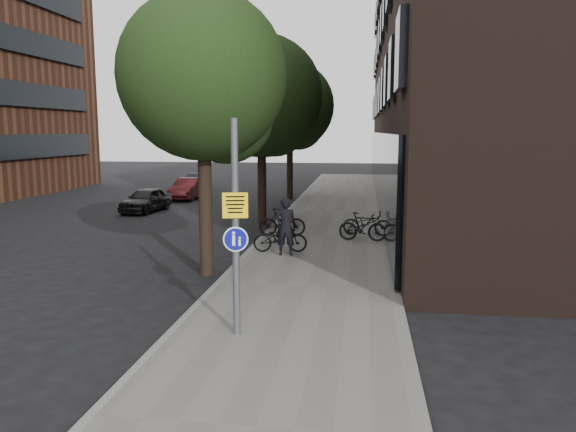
% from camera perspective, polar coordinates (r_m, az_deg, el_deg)
% --- Properties ---
extents(ground, '(120.00, 120.00, 0.00)m').
position_cam_1_polar(ground, '(10.79, -1.24, -12.47)').
color(ground, black).
rests_on(ground, ground).
extents(sidewalk, '(4.50, 60.00, 0.12)m').
position_cam_1_polar(sidewalk, '(20.35, 3.79, -2.24)').
color(sidewalk, '#66635E').
rests_on(sidewalk, ground).
extents(curb_edge, '(0.15, 60.00, 0.13)m').
position_cam_1_polar(curb_edge, '(20.61, -2.47, -2.07)').
color(curb_edge, slate).
rests_on(curb_edge, ground).
extents(building_right_dark_brick, '(12.00, 40.00, 18.00)m').
position_cam_1_polar(building_right_dark_brick, '(33.09, 20.55, 16.97)').
color(building_right_dark_brick, black).
rests_on(building_right_dark_brick, ground).
extents(street_tree_near, '(4.40, 4.40, 7.50)m').
position_cam_1_polar(street_tree_near, '(15.20, -8.24, 13.16)').
color(street_tree_near, black).
rests_on(street_tree_near, ground).
extents(street_tree_mid, '(5.00, 5.00, 7.80)m').
position_cam_1_polar(street_tree_mid, '(23.48, -2.48, 11.60)').
color(street_tree_mid, black).
rests_on(street_tree_mid, ground).
extents(street_tree_far, '(5.00, 5.00, 7.80)m').
position_cam_1_polar(street_tree_far, '(32.37, 0.35, 10.78)').
color(street_tree_far, black).
rests_on(street_tree_far, ground).
extents(signpost, '(0.46, 0.13, 3.99)m').
position_cam_1_polar(signpost, '(10.27, -5.35, -1.20)').
color(signpost, '#595B5E').
rests_on(signpost, sidewalk).
extents(pedestrian, '(0.67, 0.45, 1.78)m').
position_cam_1_polar(pedestrian, '(17.08, -0.27, -1.07)').
color(pedestrian, black).
rests_on(pedestrian, sidewalk).
extents(parked_bike_facade_near, '(1.80, 0.82, 0.91)m').
position_cam_1_polar(parked_bike_facade_near, '(20.63, 8.02, -0.69)').
color(parked_bike_facade_near, black).
rests_on(parked_bike_facade_near, sidewalk).
extents(parked_bike_facade_far, '(1.69, 0.66, 0.99)m').
position_cam_1_polar(parked_bike_facade_far, '(19.56, 7.59, -1.08)').
color(parked_bike_facade_far, black).
rests_on(parked_bike_facade_far, sidewalk).
extents(parked_bike_curb_near, '(1.74, 0.77, 0.89)m').
position_cam_1_polar(parked_bike_curb_near, '(17.61, -0.81, -2.25)').
color(parked_bike_curb_near, black).
rests_on(parked_bike_curb_near, sidewalk).
extents(parked_bike_curb_far, '(1.73, 0.67, 1.01)m').
position_cam_1_polar(parked_bike_curb_far, '(20.31, -0.59, -0.62)').
color(parked_bike_curb_far, black).
rests_on(parked_bike_curb_far, sidewalk).
extents(parked_car_near, '(1.76, 3.59, 1.18)m').
position_cam_1_polar(parked_car_near, '(28.12, -14.24, 1.62)').
color(parked_car_near, black).
rests_on(parked_car_near, ground).
extents(parked_car_mid, '(1.37, 3.69, 1.21)m').
position_cam_1_polar(parked_car_mid, '(32.97, -10.08, 2.76)').
color(parked_car_mid, '#5B1A1C').
rests_on(parked_car_mid, ground).
extents(parked_car_far, '(1.83, 3.90, 1.10)m').
position_cam_1_polar(parked_car_far, '(38.40, -9.47, 3.51)').
color(parked_car_far, '#1C2332').
rests_on(parked_car_far, ground).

